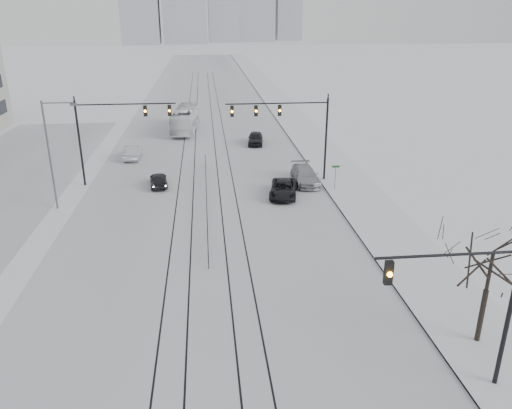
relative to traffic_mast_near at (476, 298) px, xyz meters
The scene contains 17 objects.
road 55.26m from the traffic_mast_near, 101.30° to the left, with size 22.00×260.00×0.02m, color silver.
sidewalk_east 54.26m from the traffic_mast_near, 87.13° to the left, with size 5.00×260.00×0.16m, color silver.
curb 54.19m from the traffic_mast_near, 89.72° to the left, with size 0.10×260.00×0.12m, color gray.
tram_rails 35.96m from the traffic_mast_near, 107.60° to the left, with size 5.30×180.00×0.01m.
traffic_mast_near is the anchor object (origin of this frame).
traffic_mast_ne 29.14m from the traffic_mast_near, 95.19° to the left, with size 9.60×0.37×8.00m.
traffic_mast_nw 35.69m from the traffic_mast_near, 122.77° to the left, with size 9.10×0.37×8.00m.
street_light_west 33.24m from the traffic_mast_near, 133.76° to the left, with size 2.73×0.25×9.00m.
bare_tree 3.85m from the traffic_mast_near, 51.24° to the left, with size 4.40×4.40×6.10m.
median_fence 26.62m from the traffic_mast_near, 114.20° to the left, with size 0.06×24.00×1.00m.
street_sign 26.19m from the traffic_mast_near, 87.77° to the left, with size 0.70×0.06×2.40m.
sedan_sb_inner 32.85m from the traffic_mast_near, 117.83° to the left, with size 1.55×3.86×1.32m, color black.
sedan_sb_outer 43.34m from the traffic_mast_near, 115.92° to the left, with size 1.60×4.58×1.51m, color #B3B7BC.
sedan_nb_front 25.54m from the traffic_mast_near, 98.99° to the left, with size 2.31×5.01×1.39m, color black.
sedan_nb_right 28.58m from the traffic_mast_near, 92.67° to the left, with size 2.21×5.43×1.57m, color #A0A4A8.
sedan_nb_far 44.28m from the traffic_mast_near, 95.87° to the left, with size 1.78×4.43×1.51m, color black.
box_truck 54.08m from the traffic_mast_near, 104.32° to the left, with size 2.68×11.45×3.19m, color white.
Camera 1 is at (0.11, -10.50, 15.42)m, focal length 35.00 mm.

